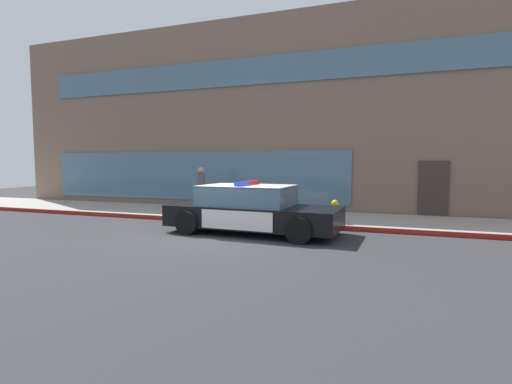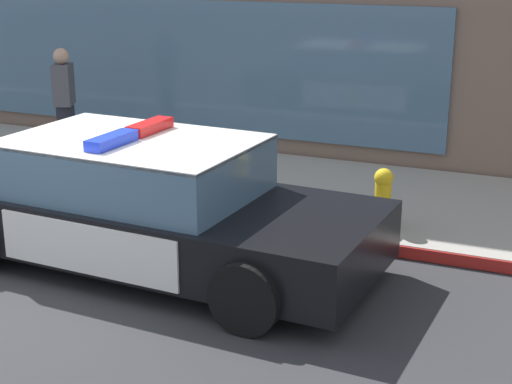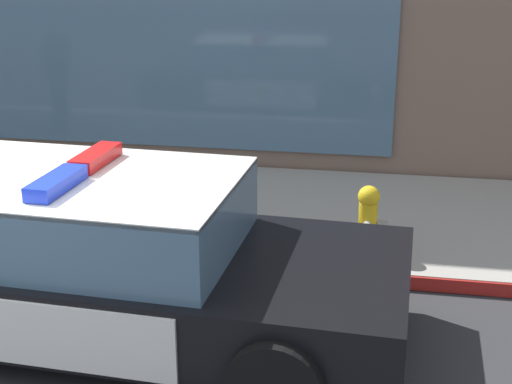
# 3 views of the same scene
# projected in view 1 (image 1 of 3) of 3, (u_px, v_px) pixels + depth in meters

# --- Properties ---
(ground) EXTENTS (48.00, 48.00, 0.00)m
(ground) POSITION_uv_depth(u_px,v_px,m) (216.00, 235.00, 10.54)
(ground) COLOR #303033
(sidewalk) EXTENTS (48.00, 3.19, 0.15)m
(sidewalk) POSITION_uv_depth(u_px,v_px,m) (258.00, 216.00, 13.86)
(sidewalk) COLOR #A39E93
(sidewalk) RESTS_ON ground
(curb_red_paint) EXTENTS (28.80, 0.04, 0.14)m
(curb_red_paint) POSITION_uv_depth(u_px,v_px,m) (242.00, 222.00, 12.34)
(curb_red_paint) COLOR maroon
(curb_red_paint) RESTS_ON ground
(storefront_building) EXTENTS (23.56, 11.46, 7.94)m
(storefront_building) POSITION_uv_depth(u_px,v_px,m) (283.00, 127.00, 20.78)
(storefront_building) COLOR #7A6051
(storefront_building) RESTS_ON ground
(police_cruiser) EXTENTS (5.03, 2.34, 1.49)m
(police_cruiser) POSITION_uv_depth(u_px,v_px,m) (252.00, 209.00, 10.88)
(police_cruiser) COLOR black
(police_cruiser) RESTS_ON ground
(fire_hydrant) EXTENTS (0.34, 0.39, 0.73)m
(fire_hydrant) POSITION_uv_depth(u_px,v_px,m) (335.00, 212.00, 11.76)
(fire_hydrant) COLOR gold
(fire_hydrant) RESTS_ON sidewalk
(pedestrian_on_sidewalk) EXTENTS (0.40, 0.47, 1.71)m
(pedestrian_on_sidewalk) POSITION_uv_depth(u_px,v_px,m) (201.00, 189.00, 14.55)
(pedestrian_on_sidewalk) COLOR #23232D
(pedestrian_on_sidewalk) RESTS_ON sidewalk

